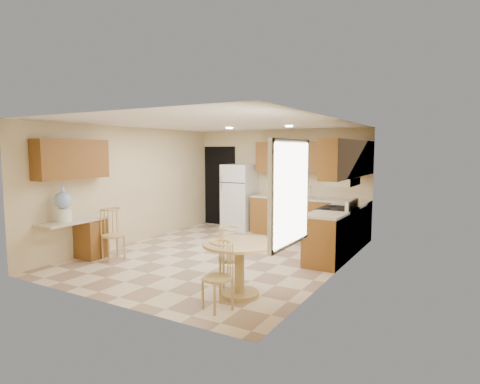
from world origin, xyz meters
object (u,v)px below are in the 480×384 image
Objects in this scene: refrigerator at (239,197)px; chair_desk at (109,230)px; water_crock at (63,206)px; chair_table_b at (214,271)px; chair_table_a at (228,252)px; dining_table at (239,261)px; stove at (337,231)px.

chair_desk is at bearing -99.24° from refrigerator.
chair_table_b is at bearing -6.79° from water_crock.
refrigerator is at bearing -171.67° from chair_desk.
water_crock is at bearing -103.79° from refrigerator.
water_crock is (-3.40, 0.40, 0.52)m from chair_table_b.
chair_table_a is 1.46× the size of water_crock.
water_crock is (-3.40, -0.23, 0.55)m from dining_table.
dining_table is 0.33m from chair_table_a.
chair_table_a is 1.03× the size of chair_table_b.
dining_table is 1.19× the size of chair_table_b.
chair_desk is at bearing 3.76° from chair_table_b.
refrigerator is 1.93× the size of chair_table_b.
chair_table_a is (-0.28, 0.17, 0.05)m from dining_table.
water_crock reaches higher than chair_table_b.
water_crock is (-3.92, -3.06, 0.57)m from stove.
chair_table_b reaches higher than dining_table.
dining_table is (2.35, -4.05, -0.33)m from refrigerator.
dining_table is (-0.52, -2.83, 0.02)m from stove.
chair_table_a reaches higher than chair_table_b.
chair_table_b is (-0.52, -3.46, 0.05)m from stove.
dining_table is at bearing -100.52° from stove.
chair_desk is at bearing -144.60° from stove.
stove is 4.26m from chair_desk.
chair_desk reaches higher than dining_table.
stove is 2.78m from chair_table_a.
chair_desk is 0.88m from water_crock.
chair_desk is (-2.95, 0.99, 0.05)m from chair_table_b.
stove is at bearing -76.26° from chair_table_b.
stove is 5.01m from water_crock.
refrigerator is 2.72× the size of water_crock.
chair_table_b is at bearing 88.96° from chair_desk.
chair_table_a is 2.67m from chair_desk.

